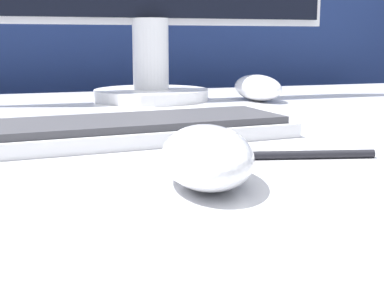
{
  "coord_description": "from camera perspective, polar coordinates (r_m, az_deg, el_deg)",
  "views": [
    {
      "loc": [
        -0.18,
        -0.62,
        0.87
      ],
      "look_at": [
        -0.04,
        -0.21,
        0.78
      ],
      "focal_mm": 50.0,
      "sensor_mm": 36.0,
      "label": 1
    }
  ],
  "objects": [
    {
      "name": "computer_mouse_near",
      "position": [
        0.41,
        1.61,
        -1.28
      ],
      "size": [
        0.1,
        0.14,
        0.05
      ],
      "rotation": [
        0.0,
        0.0,
        -0.23
      ],
      "color": "silver",
      "rests_on": "desk"
    },
    {
      "name": "computer_mouse_far",
      "position": [
        0.98,
        7.0,
        5.98
      ],
      "size": [
        0.08,
        0.14,
        0.05
      ],
      "rotation": [
        0.0,
        0.0,
        0.1
      ],
      "color": "white",
      "rests_on": "desk"
    },
    {
      "name": "partition_panel",
      "position": [
        1.34,
        -9.72,
        -1.36
      ],
      "size": [
        5.0,
        0.03,
        1.17
      ],
      "color": "navy",
      "rests_on": "ground_plane"
    },
    {
      "name": "pen",
      "position": [
        0.51,
        10.89,
        -1.15
      ],
      "size": [
        0.15,
        0.04,
        0.01
      ],
      "rotation": [
        0.0,
        0.0,
        -0.23
      ],
      "color": "black",
      "rests_on": "desk"
    },
    {
      "name": "keyboard",
      "position": [
        0.59,
        -7.98,
        1.46
      ],
      "size": [
        0.4,
        0.16,
        0.02
      ],
      "rotation": [
        0.0,
        0.0,
        0.08
      ],
      "color": "silver",
      "rests_on": "desk"
    }
  ]
}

